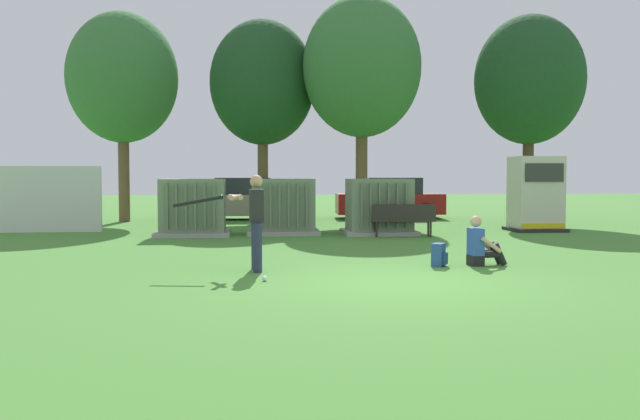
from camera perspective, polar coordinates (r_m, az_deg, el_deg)
ground_plane at (r=11.13m, az=6.42°, el=-6.07°), size 96.00×96.00×0.00m
fence_panel at (r=22.38m, az=-23.83°, el=0.82°), size 4.80×0.12×2.00m
transformer_west at (r=19.80m, az=-10.58°, el=0.16°), size 2.10×1.70×1.62m
transformer_mid_west at (r=19.99m, az=-3.13°, el=0.24°), size 2.10×1.70×1.62m
transformer_mid_east at (r=19.96m, az=4.95°, el=0.23°), size 2.10×1.70×1.62m
generator_enclosure at (r=22.04m, az=17.59°, el=1.27°), size 1.60×1.40×2.30m
park_bench at (r=19.18m, az=6.99°, el=-0.65°), size 1.81×0.44×0.92m
batter at (r=12.37m, az=-5.60°, el=-0.61°), size 1.61×0.72×1.74m
sports_ball at (r=11.25m, az=-4.66°, el=-5.73°), size 0.09×0.09×0.09m
seated_spectator at (r=13.46m, az=13.28°, el=-2.94°), size 0.74×0.57×0.96m
backpack at (r=13.18m, az=9.92°, el=-3.74°), size 0.36×0.38×0.44m
tree_left at (r=26.43m, az=-16.19°, el=10.55°), size 4.02×4.02×7.69m
tree_center_left at (r=26.27m, az=-4.83°, el=10.53°), size 3.97×3.97×7.58m
tree_center_right at (r=25.17m, az=3.52°, el=11.81°), size 4.28×4.28×8.18m
tree_right at (r=26.23m, az=17.11°, el=10.32°), size 3.93×3.93×7.51m
parked_car_leftmost at (r=26.58m, az=-6.66°, el=0.83°), size 4.24×1.99×1.62m
parked_car_left_of_center at (r=27.29m, az=5.90°, el=0.89°), size 4.28×2.07×1.62m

